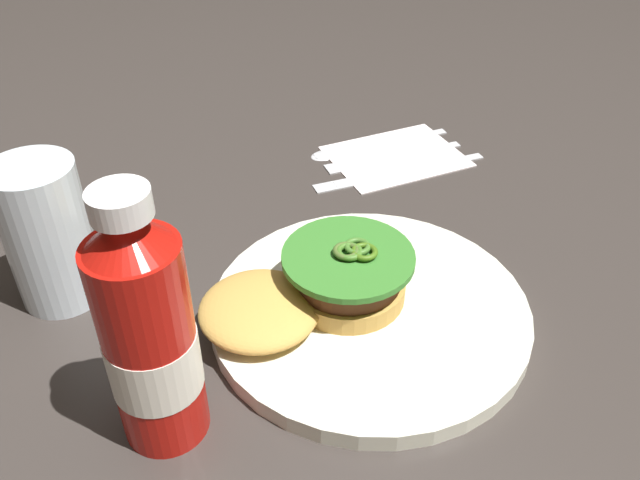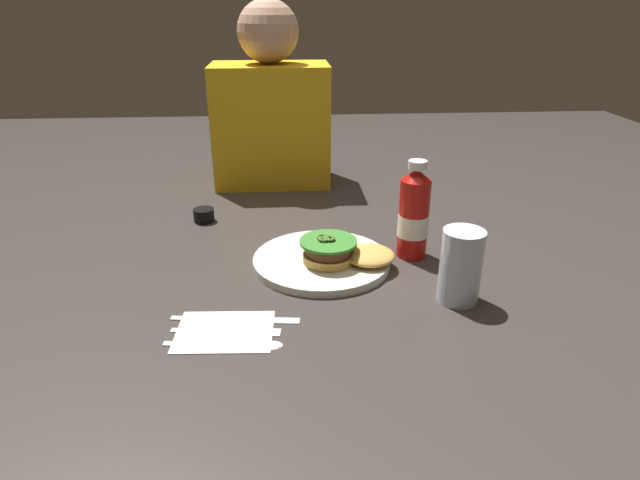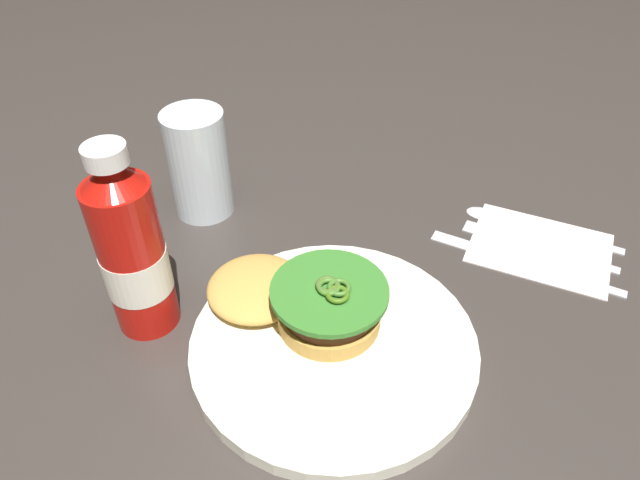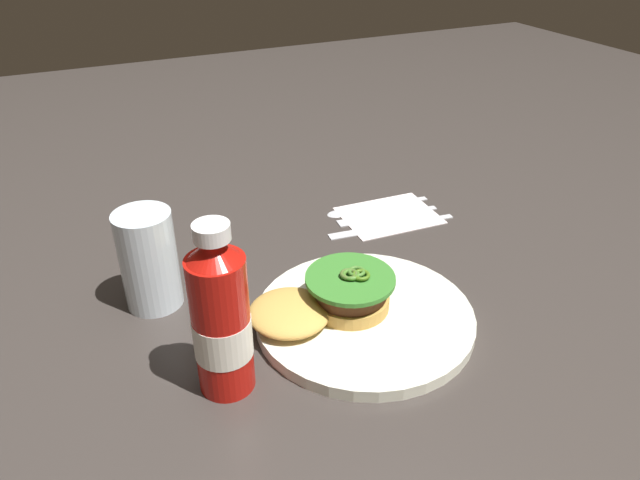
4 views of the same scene
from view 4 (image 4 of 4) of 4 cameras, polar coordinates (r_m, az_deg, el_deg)
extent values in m
plane|color=#36302D|center=(0.74, 7.12, -9.37)|extent=(3.00, 3.00, 0.00)
cylinder|color=silver|center=(0.76, 4.35, -7.45)|extent=(0.28, 0.28, 0.02)
cylinder|color=gold|center=(0.76, 2.89, -5.88)|extent=(0.10, 0.10, 0.02)
cylinder|color=#512D19|center=(0.75, 2.92, -4.84)|extent=(0.09, 0.09, 0.02)
cylinder|color=red|center=(0.74, 2.95, -4.15)|extent=(0.09, 0.09, 0.01)
cylinder|color=#347628|center=(0.74, 2.96, -3.77)|extent=(0.11, 0.11, 0.01)
torus|color=#417425|center=(0.73, 3.03, -3.39)|extent=(0.02, 0.02, 0.01)
torus|color=#4A6429|center=(0.73, 2.82, -3.34)|extent=(0.02, 0.02, 0.01)
torus|color=#416C18|center=(0.73, 4.02, -3.42)|extent=(0.02, 0.02, 0.01)
torus|color=#417429|center=(0.74, 3.57, -3.09)|extent=(0.02, 0.02, 0.01)
ellipsoid|color=gold|center=(0.73, -3.00, -7.05)|extent=(0.10, 0.10, 0.03)
cylinder|color=#B8140D|center=(0.63, -9.53, -8.21)|extent=(0.06, 0.06, 0.17)
cone|color=#B8140D|center=(0.58, -10.33, -0.92)|extent=(0.06, 0.06, 0.02)
cylinder|color=white|center=(0.57, -10.51, 0.79)|extent=(0.04, 0.04, 0.02)
cylinder|color=white|center=(0.64, -9.42, -9.16)|extent=(0.06, 0.06, 0.05)
cylinder|color=silver|center=(0.79, -16.31, -1.86)|extent=(0.07, 0.07, 0.13)
cube|color=white|center=(1.00, 6.72, 2.42)|extent=(0.16, 0.13, 0.00)
cube|color=silver|center=(1.03, 5.78, 3.48)|extent=(0.18, 0.03, 0.00)
ellipsoid|color=silver|center=(1.00, 1.78, 2.81)|extent=(0.04, 0.03, 0.00)
cube|color=silver|center=(1.00, 6.73, 2.59)|extent=(0.18, 0.03, 0.00)
cube|color=silver|center=(0.98, 2.79, 1.94)|extent=(0.04, 0.03, 0.00)
cube|color=silver|center=(0.98, 7.72, 1.65)|extent=(0.19, 0.03, 0.00)
cube|color=silver|center=(0.94, 3.21, 0.87)|extent=(0.08, 0.03, 0.00)
camera|label=1|loc=(0.19, -0.35, 6.89)|focal=36.59mm
camera|label=2|loc=(1.53, -12.88, 31.06)|focal=30.11mm
camera|label=3|loc=(0.46, 46.45, 18.56)|focal=32.51mm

